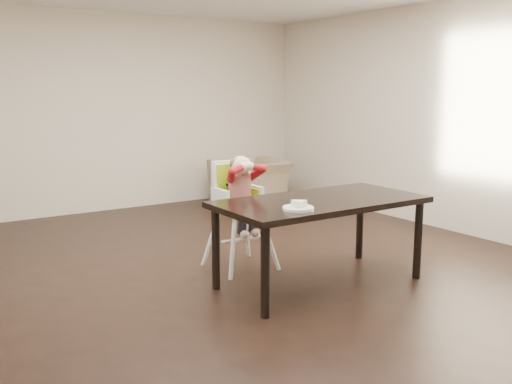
% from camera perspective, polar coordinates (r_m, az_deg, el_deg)
% --- Properties ---
extents(ground, '(7.00, 7.00, 0.00)m').
position_cam_1_polar(ground, '(5.20, -1.36, -8.50)').
color(ground, black).
rests_on(ground, ground).
extents(room_walls, '(6.02, 7.02, 2.71)m').
position_cam_1_polar(room_walls, '(4.93, -1.45, 12.39)').
color(room_walls, beige).
rests_on(room_walls, ground).
extents(dining_table, '(1.80, 0.90, 0.75)m').
position_cam_1_polar(dining_table, '(4.89, 6.46, -1.61)').
color(dining_table, black).
rests_on(dining_table, ground).
extents(high_chair, '(0.45, 0.45, 1.07)m').
position_cam_1_polar(high_chair, '(5.31, -1.75, 0.29)').
color(high_chair, white).
rests_on(high_chair, ground).
extents(plate, '(0.25, 0.25, 0.07)m').
position_cam_1_polar(plate, '(4.43, 4.29, -1.47)').
color(plate, white).
rests_on(plate, dining_table).
extents(armchair, '(1.00, 0.66, 0.86)m').
position_cam_1_polar(armchair, '(8.38, -0.63, 1.74)').
color(armchair, '#998461').
rests_on(armchair, ground).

